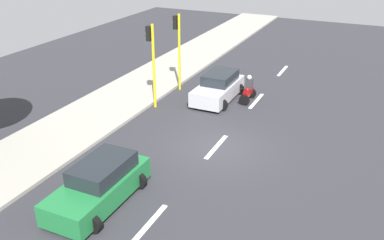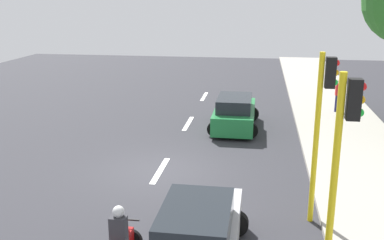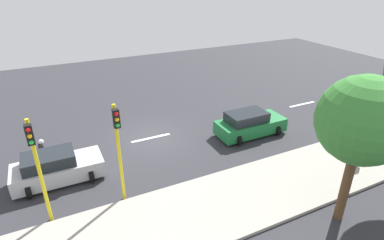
# 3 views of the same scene
# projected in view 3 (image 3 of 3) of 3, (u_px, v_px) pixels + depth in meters

# --- Properties ---
(ground_plane) EXTENTS (40.00, 60.00, 0.10)m
(ground_plane) POSITION_uv_depth(u_px,v_px,m) (151.00, 139.00, 18.79)
(ground_plane) COLOR #2D2D33
(sidewalk) EXTENTS (4.00, 60.00, 0.15)m
(sidewalk) POSITION_uv_depth(u_px,v_px,m) (206.00, 209.00, 13.06)
(sidewalk) COLOR #9E998E
(sidewalk) RESTS_ON ground
(lane_stripe_north) EXTENTS (0.20, 2.40, 0.01)m
(lane_stripe_north) POSITION_uv_depth(u_px,v_px,m) (42.00, 162.00, 16.39)
(lane_stripe_north) COLOR white
(lane_stripe_north) RESTS_ON ground
(lane_stripe_mid) EXTENTS (0.20, 2.40, 0.01)m
(lane_stripe_mid) POSITION_uv_depth(u_px,v_px,m) (151.00, 138.00, 18.77)
(lane_stripe_mid) COLOR white
(lane_stripe_mid) RESTS_ON ground
(lane_stripe_south) EXTENTS (0.20, 2.40, 0.01)m
(lane_stripe_south) POSITION_uv_depth(u_px,v_px,m) (235.00, 119.00, 21.14)
(lane_stripe_south) COLOR white
(lane_stripe_south) RESTS_ON ground
(lane_stripe_far_south) EXTENTS (0.20, 2.40, 0.01)m
(lane_stripe_far_south) POSITION_uv_depth(u_px,v_px,m) (302.00, 104.00, 23.52)
(lane_stripe_far_south) COLOR white
(lane_stripe_far_south) RESTS_ON ground
(car_green) EXTENTS (2.17, 4.24, 1.52)m
(car_green) POSITION_uv_depth(u_px,v_px,m) (250.00, 124.00, 18.88)
(car_green) COLOR #1E7238
(car_green) RESTS_ON ground
(car_silver) EXTENTS (2.17, 4.05, 1.52)m
(car_silver) POSITION_uv_depth(u_px,v_px,m) (56.00, 168.00, 14.67)
(car_silver) COLOR #B7B7BC
(car_silver) RESTS_ON ground
(motorcycle) EXTENTS (0.60, 1.30, 1.53)m
(motorcycle) POSITION_uv_depth(u_px,v_px,m) (45.00, 155.00, 15.87)
(motorcycle) COLOR black
(motorcycle) RESTS_ON ground
(pedestrian_near_signal) EXTENTS (0.40, 0.24, 1.69)m
(pedestrian_near_signal) POSITION_uv_depth(u_px,v_px,m) (361.00, 145.00, 15.94)
(pedestrian_near_signal) COLOR #1E1E4C
(pedestrian_near_signal) RESTS_ON sidewalk
(traffic_light_corner) EXTENTS (0.49, 0.24, 4.50)m
(traffic_light_corner) POSITION_uv_depth(u_px,v_px,m) (118.00, 142.00, 12.44)
(traffic_light_corner) COLOR yellow
(traffic_light_corner) RESTS_ON ground
(traffic_light_midblock) EXTENTS (0.49, 0.24, 4.50)m
(traffic_light_midblock) POSITION_uv_depth(u_px,v_px,m) (36.00, 159.00, 11.25)
(traffic_light_midblock) COLOR yellow
(traffic_light_midblock) RESTS_ON ground
(street_tree_center) EXTENTS (3.23, 3.23, 5.99)m
(street_tree_center) POSITION_uv_depth(u_px,v_px,m) (363.00, 121.00, 10.86)
(street_tree_center) COLOR brown
(street_tree_center) RESTS_ON ground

